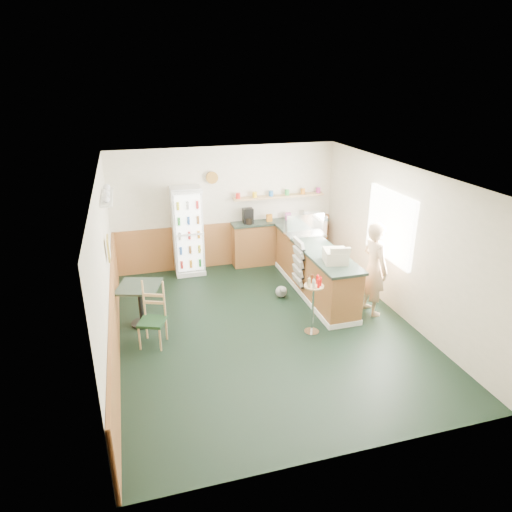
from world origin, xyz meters
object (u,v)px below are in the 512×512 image
object	(u,v)px
display_case	(305,226)
condiment_stand	(313,297)
cafe_chair	(151,312)
cafe_table	(140,297)
cash_register	(335,256)
shopkeeper	(374,269)
drinks_fridge	(188,231)

from	to	relation	value
display_case	condiment_stand	world-z (taller)	display_case
condiment_stand	cafe_chair	xyz separation A→B (m)	(-2.63, 0.44, -0.13)
cafe_table	cash_register	bearing A→B (deg)	-8.65
shopkeeper	cafe_table	size ratio (longest dim) A/B	2.02
cafe_table	shopkeeper	bearing A→B (deg)	-9.54
drinks_fridge	cafe_chair	distance (m)	2.88
condiment_stand	cafe_chair	world-z (taller)	cafe_chair
cafe_chair	cash_register	bearing A→B (deg)	23.84
drinks_fridge	condiment_stand	xyz separation A→B (m)	(1.63, -3.11, -0.28)
cash_register	cafe_chair	size ratio (longest dim) A/B	0.39
drinks_fridge	cafe_table	size ratio (longest dim) A/B	2.23
display_case	cafe_chair	size ratio (longest dim) A/B	0.75
condiment_stand	cafe_table	xyz separation A→B (m)	(-2.77, 1.07, -0.15)
display_case	cash_register	world-z (taller)	display_case
condiment_stand	cafe_chair	bearing A→B (deg)	170.52
cafe_chair	shopkeeper	bearing A→B (deg)	21.01
cafe_table	cafe_chair	distance (m)	0.65
display_case	cash_register	bearing A→B (deg)	-90.00
cafe_chair	display_case	bearing A→B (deg)	47.47
cafe_chair	cafe_table	bearing A→B (deg)	125.12
shopkeeper	cafe_chair	bearing A→B (deg)	84.25
cash_register	cafe_table	size ratio (longest dim) A/B	0.48
drinks_fridge	cafe_chair	world-z (taller)	drinks_fridge
condiment_stand	display_case	bearing A→B (deg)	72.58
cash_register	shopkeeper	world-z (taller)	shopkeeper
drinks_fridge	condiment_stand	size ratio (longest dim) A/B	1.87
shopkeeper	drinks_fridge	bearing A→B (deg)	42.39
condiment_stand	cafe_table	world-z (taller)	condiment_stand
cafe_table	cafe_chair	size ratio (longest dim) A/B	0.81
display_case	shopkeeper	world-z (taller)	shopkeeper
condiment_stand	shopkeeper	bearing A→B (deg)	15.94
drinks_fridge	condiment_stand	bearing A→B (deg)	-62.31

